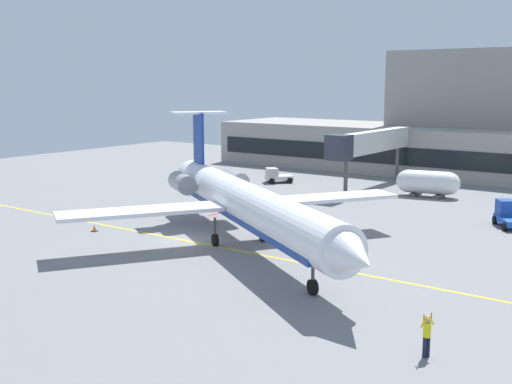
# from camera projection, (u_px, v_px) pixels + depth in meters

# --- Properties ---
(ground) EXTENTS (120.00, 120.00, 0.11)m
(ground) POSITION_uv_depth(u_px,v_px,m) (188.00, 242.00, 48.78)
(ground) COLOR slate
(terminal_building) EXTENTS (65.23, 16.27, 16.21)m
(terminal_building) POSITION_uv_depth(u_px,v_px,m) (474.00, 129.00, 82.97)
(terminal_building) COLOR gray
(terminal_building) RESTS_ON ground
(jet_bridge_west) EXTENTS (2.40, 17.82, 6.64)m
(jet_bridge_west) POSITION_uv_depth(u_px,v_px,m) (369.00, 143.00, 71.95)
(jet_bridge_west) COLOR silver
(jet_bridge_west) RESTS_ON ground
(regional_jet) EXTENTS (30.82, 23.67, 9.45)m
(regional_jet) POSITION_uv_depth(u_px,v_px,m) (243.00, 202.00, 46.69)
(regional_jet) COLOR white
(regional_jet) RESTS_ON ground
(baggage_tug) EXTENTS (3.30, 3.96, 2.16)m
(baggage_tug) POSITION_uv_depth(u_px,v_px,m) (508.00, 215.00, 53.67)
(baggage_tug) COLOR #1E4CB2
(baggage_tug) RESTS_ON ground
(pushback_tractor) EXTENTS (3.59, 3.62, 1.79)m
(pushback_tractor) POSITION_uv_depth(u_px,v_px,m) (276.00, 176.00, 77.01)
(pushback_tractor) COLOR silver
(pushback_tractor) RESTS_ON ground
(fuel_tank) EXTENTS (6.61, 3.19, 2.78)m
(fuel_tank) POSITION_uv_depth(u_px,v_px,m) (428.00, 182.00, 67.40)
(fuel_tank) COLOR white
(fuel_tank) RESTS_ON ground
(marshaller) EXTENTS (0.43, 0.79, 2.03)m
(marshaller) POSITION_uv_depth(u_px,v_px,m) (427.00, 335.00, 28.06)
(marshaller) COLOR #191E33
(marshaller) RESTS_ON ground
(safety_cone_alpha) EXTENTS (0.47, 0.47, 0.55)m
(safety_cone_alpha) POSITION_uv_depth(u_px,v_px,m) (94.00, 228.00, 51.91)
(safety_cone_alpha) COLOR orange
(safety_cone_alpha) RESTS_ON ground
(safety_cone_bravo) EXTENTS (0.47, 0.47, 0.55)m
(safety_cone_bravo) POSITION_uv_depth(u_px,v_px,m) (312.00, 258.00, 43.14)
(safety_cone_bravo) COLOR orange
(safety_cone_bravo) RESTS_ON ground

